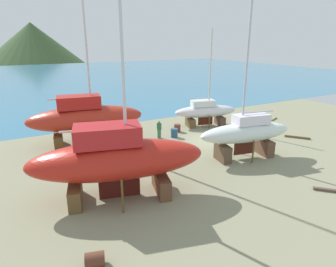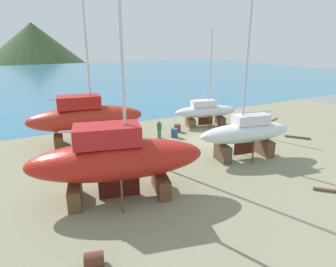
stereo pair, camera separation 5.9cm
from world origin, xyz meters
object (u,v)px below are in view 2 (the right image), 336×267
(barrel_rust_far, at_px, (94,260))
(sailboat_large_starboard, at_px, (206,111))
(sailboat_far_slipway, at_px, (86,117))
(sailboat_small_center, at_px, (246,133))
(barrel_by_slipway, at_px, (177,128))
(sailboat_mid_port, at_px, (117,158))
(worker, at_px, (159,129))
(barrel_blue_faded, at_px, (248,126))
(barrel_tipped_center, at_px, (174,133))

(barrel_rust_far, bearing_deg, sailboat_large_starboard, 42.22)
(sailboat_far_slipway, height_order, sailboat_small_center, sailboat_far_slipway)
(sailboat_far_slipway, xyz_separation_m, barrel_by_slipway, (8.98, -1.01, -2.06))
(sailboat_large_starboard, relative_size, sailboat_mid_port, 0.65)
(sailboat_large_starboard, relative_size, sailboat_small_center, 0.84)
(sailboat_mid_port, distance_m, barrel_rust_far, 6.10)
(worker, height_order, barrel_rust_far, worker)
(sailboat_far_slipway, height_order, sailboat_mid_port, sailboat_far_slipway)
(sailboat_large_starboard, distance_m, sailboat_small_center, 9.53)
(barrel_by_slipway, bearing_deg, sailboat_small_center, -82.72)
(sailboat_far_slipway, height_order, sailboat_large_starboard, sailboat_far_slipway)
(worker, bearing_deg, barrel_rust_far, 172.02)
(sailboat_large_starboard, bearing_deg, worker, -153.04)
(barrel_rust_far, xyz_separation_m, barrel_by_slipway, (12.72, 14.57, 0.05))
(worker, height_order, barrel_by_slipway, worker)
(sailboat_small_center, distance_m, barrel_blue_faded, 8.10)
(sailboat_far_slipway, bearing_deg, sailboat_large_starboard, 7.40)
(barrel_rust_far, height_order, barrel_tipped_center, barrel_tipped_center)
(sailboat_far_slipway, bearing_deg, worker, -7.09)
(sailboat_large_starboard, height_order, worker, sailboat_large_starboard)
(sailboat_small_center, distance_m, barrel_rust_far, 15.15)
(barrel_by_slipway, bearing_deg, sailboat_far_slipway, 173.59)
(sailboat_far_slipway, relative_size, barrel_rust_far, 23.74)
(sailboat_large_starboard, height_order, barrel_rust_far, sailboat_large_starboard)
(sailboat_far_slipway, bearing_deg, sailboat_small_center, -33.91)
(sailboat_far_slipway, relative_size, worker, 10.98)
(sailboat_mid_port, bearing_deg, barrel_by_slipway, 59.26)
(sailboat_large_starboard, bearing_deg, sailboat_mid_port, -128.87)
(sailboat_mid_port, xyz_separation_m, worker, (7.26, 8.72, -1.61))
(sailboat_far_slipway, distance_m, sailboat_large_starboard, 12.88)
(worker, bearing_deg, sailboat_small_center, -125.78)
(sailboat_large_starboard, bearing_deg, barrel_by_slipway, -158.39)
(barrel_rust_far, relative_size, barrel_by_slipway, 1.04)
(sailboat_small_center, bearing_deg, worker, -54.09)
(barrel_blue_faded, xyz_separation_m, barrel_tipped_center, (-7.98, 1.72, 0.00))
(barrel_blue_faded, relative_size, barrel_rust_far, 1.08)
(worker, height_order, barrel_blue_faded, worker)
(barrel_rust_far, bearing_deg, barrel_tipped_center, 48.79)
(sailboat_large_starboard, distance_m, barrel_tipped_center, 5.51)
(sailboat_mid_port, xyz_separation_m, sailboat_small_center, (10.96, 1.02, -0.40))
(sailboat_large_starboard, bearing_deg, barrel_blue_faded, -36.07)
(barrel_blue_faded, xyz_separation_m, barrel_by_slipway, (-6.79, 3.12, -0.05))
(sailboat_far_slipway, height_order, barrel_tipped_center, sailboat_far_slipway)
(sailboat_mid_port, bearing_deg, barrel_rust_far, -105.42)
(barrel_blue_faded, bearing_deg, sailboat_small_center, -135.88)
(worker, xyz_separation_m, barrel_by_slipway, (2.59, 0.93, -0.51))
(sailboat_large_starboard, bearing_deg, barrel_tipped_center, -144.94)
(sailboat_large_starboard, distance_m, worker, 6.64)
(barrel_tipped_center, bearing_deg, barrel_blue_faded, -12.14)
(sailboat_far_slipway, distance_m, worker, 6.86)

